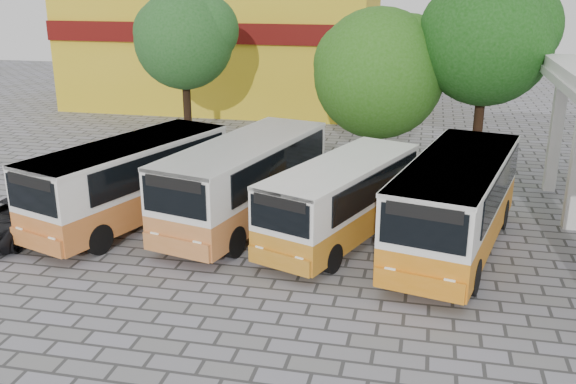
% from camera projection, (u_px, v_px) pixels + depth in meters
% --- Properties ---
extents(ground, '(90.00, 90.00, 0.00)m').
position_uv_depth(ground, '(318.00, 283.00, 18.39)').
color(ground, slate).
rests_on(ground, ground).
extents(shophouse_block, '(20.40, 10.40, 8.30)m').
position_uv_depth(shophouse_block, '(225.00, 43.00, 43.39)').
color(shophouse_block, gold).
rests_on(shophouse_block, ground).
extents(bus_far_left, '(4.96, 8.61, 2.91)m').
position_uv_depth(bus_far_left, '(130.00, 177.00, 22.48)').
color(bus_far_left, '#CB6E2D').
rests_on(bus_far_left, ground).
extents(bus_centre_left, '(4.43, 8.73, 2.98)m').
position_uv_depth(bus_centre_left, '(245.00, 177.00, 22.33)').
color(bus_centre_left, '#C8773A').
rests_on(bus_centre_left, ground).
extents(bus_centre_right, '(4.69, 7.87, 2.65)m').
position_uv_depth(bus_centre_right, '(342.00, 196.00, 21.00)').
color(bus_centre_right, '#C27A1B').
rests_on(bus_centre_right, ground).
extents(bus_far_right, '(4.43, 8.87, 3.04)m').
position_uv_depth(bus_far_right, '(456.00, 199.00, 20.01)').
color(bus_far_right, orange).
rests_on(bus_far_right, ground).
extents(tree_left, '(5.21, 4.96, 7.86)m').
position_uv_depth(tree_left, '(185.00, 37.00, 32.13)').
color(tree_left, black).
rests_on(tree_left, ground).
extents(tree_middle, '(6.26, 5.97, 7.17)m').
position_uv_depth(tree_middle, '(381.00, 69.00, 29.17)').
color(tree_middle, '#442B11').
rests_on(tree_middle, ground).
extents(tree_right, '(6.01, 5.72, 8.68)m').
position_uv_depth(tree_right, '(488.00, 35.00, 27.55)').
color(tree_right, black).
rests_on(tree_right, ground).
extents(parked_car, '(2.23, 4.56, 1.25)m').
position_uv_depth(parked_car, '(15.00, 218.00, 21.63)').
color(parked_car, black).
rests_on(parked_car, ground).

